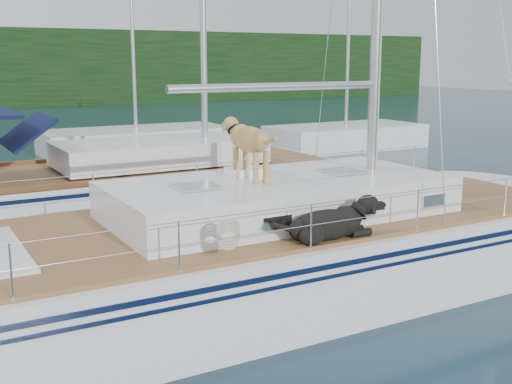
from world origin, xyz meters
TOP-DOWN VIEW (x-y plane):
  - ground at (0.00, 0.00)m, footprint 120.00×120.00m
  - main_sailboat at (0.09, -0.01)m, footprint 12.00×3.80m
  - neighbor_sailboat at (0.10, 6.11)m, footprint 11.00×3.50m
  - bg_boat_center at (4.00, 16.00)m, footprint 7.20×3.00m
  - bg_boat_east at (12.00, 13.00)m, footprint 6.40×3.00m

SIDE VIEW (x-z plane):
  - ground at x=0.00m, z-range 0.00..0.00m
  - bg_boat_center at x=4.00m, z-range -5.37..6.28m
  - bg_boat_east at x=12.00m, z-range -5.37..6.28m
  - neighbor_sailboat at x=0.10m, z-range -6.02..7.28m
  - main_sailboat at x=0.09m, z-range -6.33..7.68m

